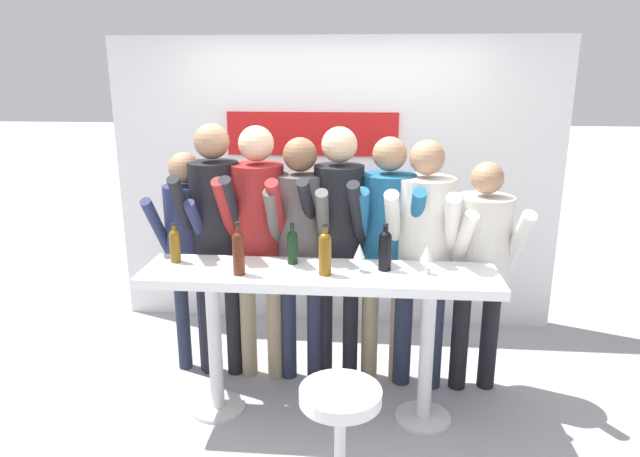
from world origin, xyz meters
TOP-DOWN VIEW (x-y plane):
  - ground_plane at (0.00, 0.00)m, footprint 40.00×40.00m
  - back_wall at (-0.00, 1.54)m, footprint 3.79×0.12m
  - tasting_table at (-0.00, 0.00)m, footprint 2.19×0.50m
  - bar_stool at (0.17, -0.74)m, footprint 0.44×0.44m
  - person_far_left at (-0.98, 0.51)m, footprint 0.41×0.52m
  - person_left at (-0.77, 0.47)m, footprint 0.41×0.55m
  - person_center_left at (-0.46, 0.45)m, footprint 0.44×0.57m
  - person_center at (-0.17, 0.45)m, footprint 0.42×0.54m
  - person_center_right at (0.09, 0.47)m, footprint 0.46×0.59m
  - person_right at (0.43, 0.50)m, footprint 0.45×0.55m
  - person_far_right at (0.66, 0.42)m, footprint 0.52×0.62m
  - person_rightmost at (1.06, 0.42)m, footprint 0.49×0.57m
  - wine_bottle_0 at (-0.93, 0.09)m, footprint 0.07×0.07m
  - wine_bottle_1 at (0.40, 0.05)m, footprint 0.08×0.08m
  - wine_bottle_2 at (0.04, -0.06)m, footprint 0.08×0.08m
  - wine_bottle_3 at (-0.18, 0.12)m, footprint 0.07×0.07m
  - wine_bottle_4 at (-0.47, -0.10)m, footprint 0.07×0.07m
  - wine_glass_0 at (0.25, 0.01)m, footprint 0.07×0.07m
  - wine_glass_1 at (0.65, 0.01)m, footprint 0.07×0.07m

SIDE VIEW (x-z plane):
  - ground_plane at x=0.00m, z-range 0.00..0.00m
  - bar_stool at x=0.17m, z-range 0.11..0.75m
  - tasting_table at x=0.00m, z-range 0.32..1.32m
  - person_rightmost at x=1.06m, z-range 0.19..1.81m
  - person_far_left at x=-0.98m, z-range 0.21..1.86m
  - person_far_right at x=0.66m, z-range 0.21..1.97m
  - person_right at x=0.43m, z-range 0.21..1.98m
  - person_center at x=-0.17m, z-range 0.22..1.99m
  - wine_bottle_0 at x=-0.93m, z-range 1.00..1.25m
  - wine_bottle_3 at x=-0.18m, z-range 0.99..1.26m
  - wine_glass_0 at x=0.25m, z-range 1.04..1.22m
  - wine_glass_1 at x=0.65m, z-range 1.04..1.22m
  - wine_bottle_1 at x=0.40m, z-range 0.99..1.29m
  - person_center_left at x=-0.46m, z-range 0.23..2.07m
  - wine_bottle_2 at x=0.04m, z-range 0.99..1.31m
  - wine_bottle_4 at x=-0.47m, z-range 0.99..1.32m
  - person_center_right at x=0.09m, z-range 0.24..2.07m
  - person_left at x=-0.77m, z-range 0.24..2.09m
  - back_wall at x=0.00m, z-range 0.00..2.47m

